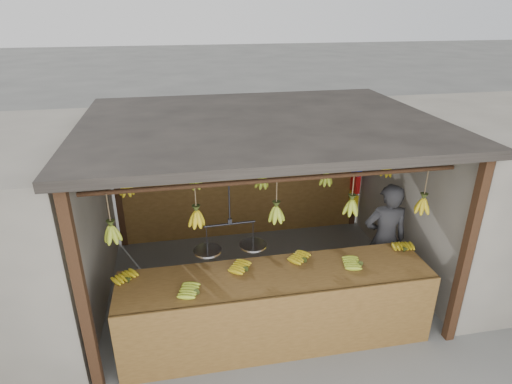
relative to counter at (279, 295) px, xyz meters
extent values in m
plane|color=#5B5B57|center=(0.03, 1.23, -0.71)|extent=(80.00, 80.00, 0.00)
cube|color=black|center=(-1.97, -0.27, 0.44)|extent=(0.10, 0.10, 2.30)
cube|color=black|center=(2.03, -0.27, 0.44)|extent=(0.10, 0.10, 2.30)
cube|color=black|center=(-1.97, 2.73, 0.44)|extent=(0.10, 0.10, 2.30)
cube|color=black|center=(2.03, 2.73, 0.44)|extent=(0.10, 0.10, 2.30)
cube|color=black|center=(0.03, 1.23, 1.64)|extent=(4.30, 3.30, 0.10)
cylinder|color=black|center=(0.03, 0.23, 1.29)|extent=(4.00, 0.05, 0.05)
cylinder|color=black|center=(0.03, 1.23, 1.29)|extent=(4.00, 0.05, 0.05)
cylinder|color=black|center=(0.03, 2.23, 1.29)|extent=(4.00, 0.05, 0.05)
cube|color=brown|center=(0.03, 2.73, 0.19)|extent=(4.00, 0.06, 1.80)
cube|color=slate|center=(3.63, 1.23, 0.44)|extent=(3.00, 3.00, 2.30)
cube|color=brown|center=(0.00, 0.13, 0.15)|extent=(3.54, 0.79, 0.08)
cube|color=brown|center=(0.00, -0.26, -0.26)|extent=(3.54, 0.04, 0.90)
cube|color=black|center=(-1.67, -0.21, -0.30)|extent=(0.07, 0.07, 0.82)
cube|color=black|center=(1.67, -0.21, -0.30)|extent=(0.07, 0.07, 0.82)
cube|color=black|center=(-1.67, 0.47, -0.30)|extent=(0.07, 0.07, 0.82)
cube|color=black|center=(1.67, 0.47, -0.30)|extent=(0.07, 0.07, 0.82)
ellipsoid|color=#B59A13|center=(-1.61, 0.29, 0.22)|extent=(0.29, 0.30, 0.06)
ellipsoid|color=#92A523|center=(-0.90, -0.05, 0.22)|extent=(0.28, 0.24, 0.06)
ellipsoid|color=#B59A13|center=(-0.32, 0.26, 0.22)|extent=(0.30, 0.28, 0.06)
ellipsoid|color=#B59A13|center=(0.39, 0.31, 0.22)|extent=(0.30, 0.30, 0.06)
ellipsoid|color=#92A523|center=(0.98, 0.12, 0.22)|extent=(0.27, 0.23, 0.06)
ellipsoid|color=#B59A13|center=(1.65, 0.29, 0.22)|extent=(0.21, 0.26, 0.06)
ellipsoid|color=#92A523|center=(-1.70, 0.19, 0.85)|extent=(0.16, 0.16, 0.28)
ellipsoid|color=#B59A13|center=(-0.84, 0.27, 0.90)|extent=(0.16, 0.16, 0.28)
ellipsoid|color=#92A523|center=(0.01, 0.24, 0.89)|extent=(0.16, 0.16, 0.28)
ellipsoid|color=#92A523|center=(0.87, 0.25, 0.89)|extent=(0.16, 0.16, 0.28)
ellipsoid|color=#B59A13|center=(1.71, 0.19, 0.86)|extent=(0.16, 0.16, 0.28)
ellipsoid|color=#B59A13|center=(-1.63, 1.20, 0.92)|extent=(0.16, 0.16, 0.28)
ellipsoid|color=#92A523|center=(-0.79, 1.28, 0.91)|extent=(0.16, 0.16, 0.28)
ellipsoid|color=#92A523|center=(0.05, 1.24, 0.87)|extent=(0.16, 0.16, 0.28)
ellipsoid|color=#92A523|center=(0.91, 1.19, 0.86)|extent=(0.16, 0.16, 0.28)
ellipsoid|color=#B59A13|center=(1.77, 1.20, 0.92)|extent=(0.16, 0.16, 0.28)
ellipsoid|color=#B59A13|center=(-1.62, 2.28, 0.87)|extent=(0.16, 0.16, 0.28)
ellipsoid|color=#B59A13|center=(-0.80, 2.22, 0.88)|extent=(0.16, 0.16, 0.28)
ellipsoid|color=#92A523|center=(0.06, 2.20, 0.91)|extent=(0.16, 0.16, 0.28)
ellipsoid|color=#B59A13|center=(0.83, 2.22, 0.94)|extent=(0.16, 0.16, 0.28)
ellipsoid|color=#B59A13|center=(1.75, 2.22, 0.92)|extent=(0.16, 0.16, 0.28)
cylinder|color=black|center=(-0.50, 0.23, 1.06)|extent=(0.02, 0.02, 0.47)
cylinder|color=black|center=(-0.50, 0.23, 0.83)|extent=(0.55, 0.05, 0.02)
cylinder|color=silver|center=(-0.75, 0.22, 0.53)|extent=(0.30, 0.30, 0.02)
cylinder|color=silver|center=(-0.25, 0.24, 0.53)|extent=(0.30, 0.30, 0.02)
imported|color=#262628|center=(1.63, 0.77, 0.09)|extent=(0.63, 0.45, 1.60)
cube|color=#199926|center=(1.97, 2.58, 0.78)|extent=(0.08, 0.26, 0.34)
cube|color=#1426BF|center=(1.97, 2.58, 0.49)|extent=(0.08, 0.26, 0.34)
cube|color=red|center=(1.97, 2.58, 0.17)|extent=(0.08, 0.26, 0.34)
cube|color=yellow|center=(1.97, 2.58, -0.21)|extent=(0.08, 0.26, 0.34)
camera|label=1|loc=(-0.98, -3.77, 2.96)|focal=30.00mm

